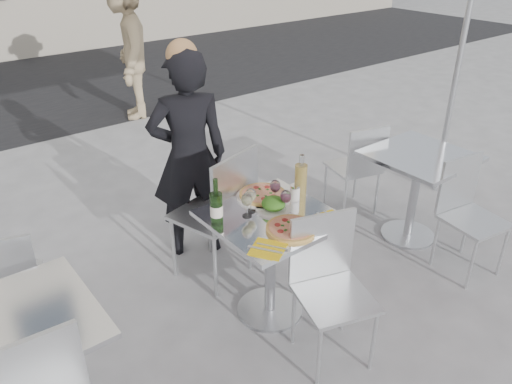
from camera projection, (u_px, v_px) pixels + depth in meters
ground at (270, 310)px, 3.38m from camera, size 80.00×80.00×0.00m
street_asphalt at (9, 90)px, 7.89m from camera, size 24.00×5.00×0.00m
main_table at (271, 244)px, 3.13m from camera, size 0.72×0.72×0.75m
side_table_left at (22, 357)px, 2.31m from camera, size 0.72×0.72×0.75m
side_table_right at (417, 178)px, 3.94m from camera, size 0.72×0.72×0.75m
chair_far at (222, 207)px, 3.42m from camera, size 0.57×0.58×1.02m
chair_near at (329, 277)px, 2.86m from camera, size 0.51×0.52×0.89m
side_chair_lfar at (5, 284)px, 2.83m from camera, size 0.48×0.49×0.86m
side_chair_rfar at (359, 163)px, 4.28m from camera, size 0.47×0.48×0.85m
side_chair_rnear at (467, 206)px, 3.62m from camera, size 0.45×0.46×0.86m
woman_diner at (189, 157)px, 3.66m from camera, size 0.68×0.57×1.60m
pedestrian_b at (127, 47)px, 6.38m from camera, size 1.09×1.37×1.86m
pizza_near at (291, 228)px, 2.88m from camera, size 0.30×0.30×0.02m
pizza_far at (263, 195)px, 3.23m from camera, size 0.34×0.34×0.03m
salad_plate at (274, 205)px, 3.07m from camera, size 0.22×0.22×0.09m
wine_bottle at (216, 207)px, 2.89m from camera, size 0.07×0.08×0.29m
carafe at (301, 180)px, 3.20m from camera, size 0.08×0.08×0.29m
sugar_shaker at (295, 193)px, 3.18m from camera, size 0.06×0.06×0.11m
wineglass_white_a at (247, 200)px, 2.97m from camera, size 0.07×0.07×0.16m
wineglass_white_b at (251, 196)px, 3.02m from camera, size 0.07×0.07×0.16m
wineglass_red_a at (286, 197)px, 3.01m from camera, size 0.07×0.07×0.16m
wineglass_red_b at (275, 187)px, 3.12m from camera, size 0.07×0.07×0.16m
napkin_left at (268, 249)px, 2.71m from camera, size 0.25×0.25×0.01m
napkin_right at (329, 219)px, 2.98m from camera, size 0.21×0.21×0.01m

